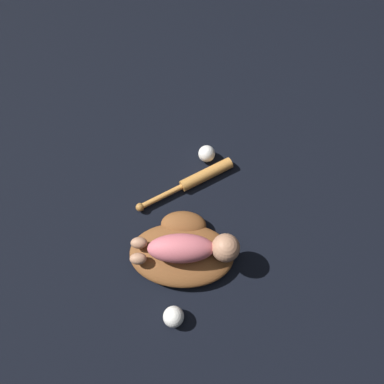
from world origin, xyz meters
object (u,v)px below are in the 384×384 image
object	(u,v)px
baby_figure	(191,248)
baseball	(207,154)
baseball_glove	(182,249)
baseball_spare	(174,317)
baseball_bat	(197,179)

from	to	relation	value
baby_figure	baseball	xyz separation A→B (m)	(0.18, 0.38, -0.08)
baseball_glove	baby_figure	bearing A→B (deg)	-46.29
baby_figure	baseball_spare	xyz separation A→B (m)	(-0.12, -0.19, -0.08)
baseball_spare	baseball	bearing A→B (deg)	62.09
baby_figure	baseball_spare	bearing A→B (deg)	-122.46
baseball_bat	baseball	bearing A→B (deg)	52.18
baseball_spare	baseball_bat	bearing A→B (deg)	64.28
baseball_glove	baseball_spare	bearing A→B (deg)	-113.33
baseball_bat	baseball	distance (m)	0.12
baby_figure	baseball_bat	size ratio (longest dim) A/B	0.91
baby_figure	baseball	size ratio (longest dim) A/B	5.51
baseball_glove	baseball	xyz separation A→B (m)	(0.21, 0.35, -0.00)
baseball_glove	baby_figure	xyz separation A→B (m)	(0.03, -0.03, 0.08)
baseball_glove	baseball_bat	xyz separation A→B (m)	(0.14, 0.26, -0.01)
baby_figure	baseball_spare	size ratio (longest dim) A/B	5.26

